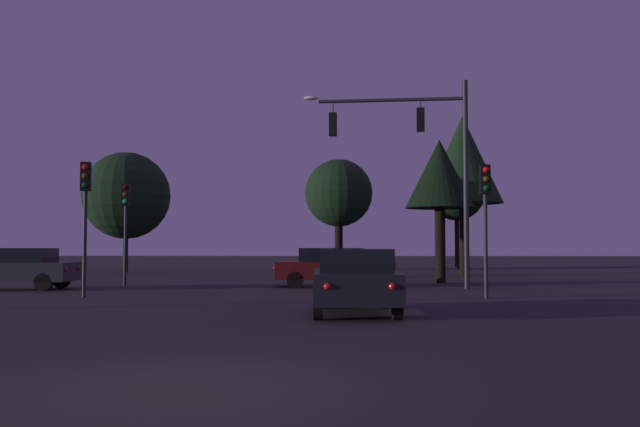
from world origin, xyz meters
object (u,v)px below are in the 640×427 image
(traffic_light_corner_right, at_px, (85,201))
(tree_lot_edge, at_px, (126,196))
(traffic_light_corner_left, at_px, (485,203))
(car_nearside_lane, at_px, (355,280))
(tree_center_horizon, at_px, (339,194))
(car_crossing_right, at_px, (17,268))
(traffic_light_median, at_px, (126,213))
(tree_right_cluster, at_px, (457,193))
(traffic_signal_mast_arm, at_px, (422,148))
(tree_left_far, at_px, (463,160))
(car_crossing_left, at_px, (333,267))
(tree_behind_sign, at_px, (440,175))

(traffic_light_corner_right, xyz_separation_m, tree_lot_edge, (-5.40, 20.78, 1.73))
(traffic_light_corner_left, distance_m, car_nearside_lane, 6.64)
(tree_center_horizon, height_order, tree_lot_edge, tree_lot_edge)
(traffic_light_corner_right, relative_size, car_crossing_right, 0.99)
(tree_center_horizon, bearing_deg, car_crossing_right, -138.98)
(traffic_light_median, height_order, tree_lot_edge, tree_lot_edge)
(traffic_light_corner_left, height_order, tree_center_horizon, tree_center_horizon)
(tree_right_cluster, height_order, tree_lot_edge, tree_lot_edge)
(traffic_light_corner_right, relative_size, traffic_light_median, 1.02)
(traffic_light_median, xyz_separation_m, car_nearside_lane, (9.07, -11.21, -2.14))
(traffic_signal_mast_arm, height_order, traffic_light_corner_right, traffic_signal_mast_arm)
(traffic_light_corner_right, relative_size, car_nearside_lane, 0.98)
(car_nearside_lane, height_order, tree_center_horizon, tree_center_horizon)
(tree_right_cluster, bearing_deg, car_crossing_right, -131.34)
(tree_left_far, bearing_deg, traffic_signal_mast_arm, -106.69)
(car_crossing_left, distance_m, tree_left_far, 14.45)
(car_crossing_left, height_order, tree_center_horizon, tree_center_horizon)
(traffic_light_median, relative_size, tree_left_far, 0.47)
(tree_right_cluster, bearing_deg, tree_left_far, -97.11)
(car_crossing_right, bearing_deg, traffic_light_corner_left, -12.93)
(tree_center_horizon, bearing_deg, tree_left_far, 25.43)
(traffic_light_corner_right, height_order, car_crossing_right, traffic_light_corner_right)
(traffic_light_corner_left, distance_m, tree_left_far, 17.67)
(traffic_light_corner_left, distance_m, traffic_light_corner_right, 12.35)
(traffic_signal_mast_arm, height_order, tree_center_horizon, traffic_signal_mast_arm)
(tree_left_far, bearing_deg, car_crossing_left, -121.78)
(car_crossing_left, distance_m, tree_center_horizon, 8.78)
(car_nearside_lane, bearing_deg, car_crossing_left, 93.57)
(tree_lot_edge, bearing_deg, car_crossing_left, -48.97)
(traffic_light_corner_left, xyz_separation_m, tree_right_cluster, (3.41, 26.09, 2.38))
(traffic_signal_mast_arm, xyz_separation_m, traffic_light_median, (-11.77, 1.39, -2.36))
(tree_lot_edge, bearing_deg, tree_center_horizon, -27.66)
(traffic_signal_mast_arm, height_order, traffic_light_median, traffic_signal_mast_arm)
(tree_right_cluster, xyz_separation_m, tree_lot_edge, (-21.16, -5.28, -0.55))
(car_crossing_right, distance_m, tree_lot_edge, 17.59)
(tree_behind_sign, bearing_deg, car_crossing_left, -146.23)
(traffic_signal_mast_arm, height_order, traffic_light_corner_left, traffic_signal_mast_arm)
(car_crossing_right, bearing_deg, tree_behind_sign, 17.79)
(traffic_light_median, bearing_deg, traffic_signal_mast_arm, -6.74)
(car_crossing_left, bearing_deg, traffic_light_median, 176.30)
(traffic_signal_mast_arm, relative_size, tree_right_cluster, 1.09)
(traffic_light_median, xyz_separation_m, tree_left_far, (15.42, 10.78, 3.45))
(car_crossing_right, distance_m, tree_right_cluster, 30.11)
(traffic_light_median, bearing_deg, tree_left_far, 34.95)
(tree_left_far, bearing_deg, car_nearside_lane, -106.12)
(traffic_signal_mast_arm, xyz_separation_m, car_crossing_right, (-14.91, -1.26, -4.50))
(tree_behind_sign, relative_size, tree_lot_edge, 0.84)
(tree_behind_sign, distance_m, tree_center_horizon, 6.69)
(car_crossing_right, bearing_deg, car_nearside_lane, -35.03)
(car_crossing_left, bearing_deg, traffic_light_corner_left, -51.06)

